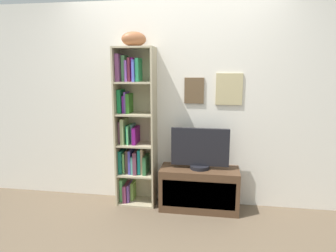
{
  "coord_description": "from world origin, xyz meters",
  "views": [
    {
      "loc": [
        0.46,
        -2.24,
        1.61
      ],
      "look_at": [
        -0.02,
        0.85,
        0.99
      ],
      "focal_mm": 31.04,
      "sensor_mm": 36.0,
      "label": 1
    }
  ],
  "objects": [
    {
      "name": "television",
      "position": [
        0.33,
        0.92,
        0.72
      ],
      "size": [
        0.65,
        0.22,
        0.47
      ],
      "color": "black",
      "rests_on": "tv_stand"
    },
    {
      "name": "back_wall",
      "position": [
        0.0,
        1.13,
        1.18
      ],
      "size": [
        4.8,
        0.08,
        2.36
      ],
      "color": "silver",
      "rests_on": "ground"
    },
    {
      "name": "football",
      "position": [
        -0.42,
        0.96,
        1.92
      ],
      "size": [
        0.31,
        0.26,
        0.16
      ],
      "primitive_type": "ellipsoid",
      "rotation": [
        0.0,
        0.0,
        0.41
      ],
      "color": "brown",
      "rests_on": "bookshelf"
    },
    {
      "name": "bookshelf",
      "position": [
        -0.46,
        0.99,
        0.9
      ],
      "size": [
        0.45,
        0.28,
        1.84
      ],
      "color": "tan",
      "rests_on": "ground"
    },
    {
      "name": "tv_stand",
      "position": [
        0.33,
        0.92,
        0.24
      ],
      "size": [
        0.89,
        0.36,
        0.49
      ],
      "color": "#4C3321",
      "rests_on": "ground"
    }
  ]
}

